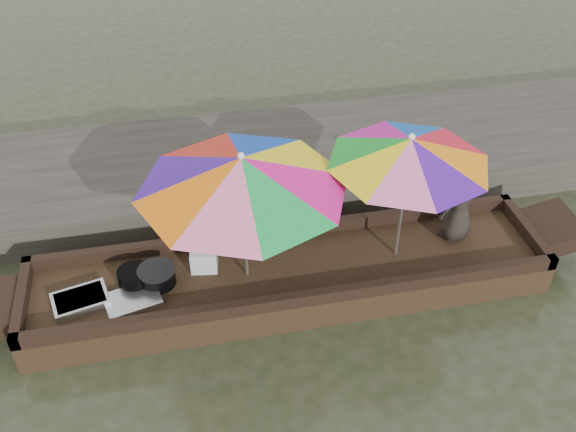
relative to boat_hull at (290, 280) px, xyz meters
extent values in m
plane|color=#282C18|center=(0.00, 0.00, -0.17)|extent=(80.00, 80.00, 0.00)
cube|color=#2D2B26|center=(0.00, 2.20, 0.08)|extent=(22.00, 2.20, 0.50)
cube|color=black|center=(0.00, 0.00, 0.00)|extent=(5.66, 1.20, 0.35)
cylinder|color=black|center=(-1.65, 0.09, 0.27)|extent=(0.36, 0.36, 0.19)
cube|color=silver|center=(-2.20, -0.09, 0.22)|extent=(0.63, 0.50, 0.09)
cube|color=silver|center=(-1.68, -0.17, 0.21)|extent=(0.63, 0.50, 0.06)
cylinder|color=black|center=(-1.42, 0.06, 0.26)|extent=(0.38, 0.38, 0.18)
cube|color=silver|center=(-0.91, 0.19, 0.30)|extent=(0.31, 0.26, 0.26)
imported|color=black|center=(1.96, 0.17, 0.68)|extent=(0.59, 0.53, 1.01)
camera|label=1|loc=(-1.04, -5.00, 4.97)|focal=40.00mm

